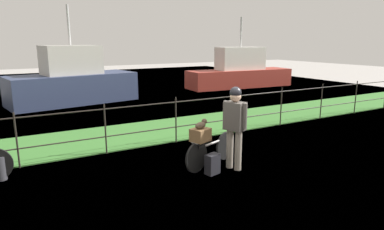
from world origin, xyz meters
The scene contains 12 objects.
ground_plane centered at (0.00, 0.00, 0.00)m, with size 60.00×60.00×0.00m, color #9E9993.
grass_strip centered at (0.00, 3.47, 0.01)m, with size 27.00×2.40×0.03m, color #38702D.
harbor_water centered at (0.00, 9.83, 0.00)m, with size 30.00×30.00×0.00m, color #60849E.
iron_fence centered at (0.00, 2.23, 0.68)m, with size 18.04×0.04×1.17m.
bicycle_main centered at (-0.12, 0.40, 0.33)m, with size 1.52×0.59×0.62m.
wooden_crate centered at (-0.45, 0.28, 0.75)m, with size 0.35×0.29×0.25m, color brown.
terrier_dog centered at (-0.43, 0.28, 0.95)m, with size 0.32×0.23×0.18m.
cyclist_person centered at (0.19, 0.03, 1.00)m, with size 0.38×0.51×1.68m.
backpack_on_paving centered at (-0.33, 0.01, 0.20)m, with size 0.28×0.18×0.40m, color black.
mooring_bollard centered at (-3.93, 1.73, 0.23)m, with size 0.20×0.20×0.45m, color #38383D.
moored_boat_near centered at (7.96, 9.95, 0.80)m, with size 6.20×1.99×3.82m.
moored_boat_mid centered at (-1.16, 9.41, 0.88)m, with size 5.31×2.82×3.97m.
Camera 1 is at (-3.73, -5.16, 2.55)m, focal length 31.38 mm.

